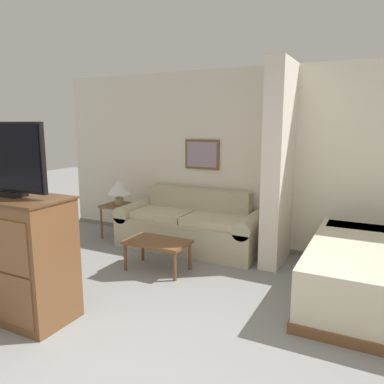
{
  "coord_description": "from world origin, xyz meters",
  "views": [
    {
      "loc": [
        1.51,
        -1.65,
        1.83
      ],
      "look_at": [
        -0.39,
        2.12,
        1.05
      ],
      "focal_mm": 35.0,
      "sensor_mm": 36.0,
      "label": 1
    }
  ],
  "objects_px": {
    "table_lamp": "(119,188)",
    "tv": "(9,160)",
    "couch": "(190,227)",
    "coffee_table": "(157,244)",
    "tv_dresser": "(18,257)"
  },
  "relations": [
    {
      "from": "table_lamp",
      "to": "tv",
      "type": "bearing_deg",
      "value": -73.95
    },
    {
      "from": "couch",
      "to": "tv",
      "type": "relative_size",
      "value": 2.43
    },
    {
      "from": "table_lamp",
      "to": "coffee_table",
      "type": "bearing_deg",
      "value": -35.27
    },
    {
      "from": "couch",
      "to": "tv",
      "type": "bearing_deg",
      "value": -102.27
    },
    {
      "from": "table_lamp",
      "to": "tv",
      "type": "distance_m",
      "value": 2.65
    },
    {
      "from": "table_lamp",
      "to": "couch",
      "type": "bearing_deg",
      "value": 2.21
    },
    {
      "from": "tv_dresser",
      "to": "coffee_table",
      "type": "bearing_deg",
      "value": 69.66
    },
    {
      "from": "tv",
      "to": "couch",
      "type": "bearing_deg",
      "value": 77.73
    },
    {
      "from": "couch",
      "to": "table_lamp",
      "type": "relative_size",
      "value": 5.31
    },
    {
      "from": "table_lamp",
      "to": "tv",
      "type": "relative_size",
      "value": 0.46
    },
    {
      "from": "table_lamp",
      "to": "tv_dresser",
      "type": "relative_size",
      "value": 0.34
    },
    {
      "from": "coffee_table",
      "to": "tv_dresser",
      "type": "distance_m",
      "value": 1.67
    },
    {
      "from": "couch",
      "to": "table_lamp",
      "type": "xyz_separation_m",
      "value": [
        -1.25,
        -0.05,
        0.5
      ]
    },
    {
      "from": "couch",
      "to": "tv_dresser",
      "type": "distance_m",
      "value": 2.58
    },
    {
      "from": "couch",
      "to": "tv",
      "type": "height_order",
      "value": "tv"
    }
  ]
}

